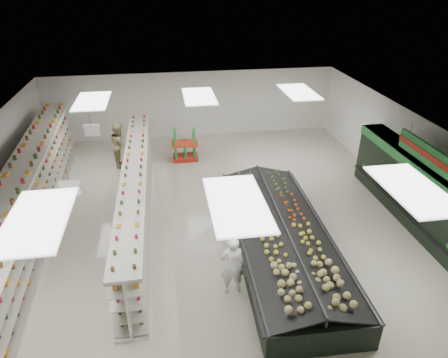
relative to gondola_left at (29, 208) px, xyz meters
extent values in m
plane|color=beige|center=(5.65, -0.05, -1.08)|extent=(16.00, 16.00, 0.00)
cube|color=white|center=(5.65, -0.05, 2.12)|extent=(14.00, 16.00, 0.02)
cube|color=white|center=(5.65, 7.95, 0.52)|extent=(14.00, 0.02, 3.20)
cube|color=white|center=(12.65, -0.05, 0.52)|extent=(0.02, 16.00, 3.20)
cube|color=black|center=(12.20, -1.55, 0.02)|extent=(0.80, 8.00, 2.20)
cube|color=#1F7632|center=(12.18, -1.55, 0.97)|extent=(0.85, 8.00, 0.30)
cube|color=black|center=(11.95, -1.55, -0.53)|extent=(0.55, 7.80, 0.15)
cube|color=beige|center=(12.05, -1.55, 0.27)|extent=(0.45, 7.70, 0.03)
cube|color=beige|center=(12.05, -1.55, 0.57)|extent=(0.45, 7.70, 0.03)
cube|color=white|center=(1.85, -2.05, 1.67)|extent=(0.50, 0.06, 0.40)
cube|color=#A11D12|center=(1.85, -2.05, 1.67)|extent=(0.52, 0.02, 0.12)
cylinder|color=black|center=(1.85, -2.05, 1.97)|extent=(0.01, 0.01, 0.50)
cube|color=white|center=(1.85, 1.95, 1.67)|extent=(0.50, 0.06, 0.40)
cube|color=#A11D12|center=(1.85, 1.95, 1.67)|extent=(0.52, 0.02, 0.12)
cylinder|color=black|center=(1.85, 1.95, 1.97)|extent=(0.01, 0.01, 0.50)
cube|color=#1F7632|center=(11.90, -1.55, 1.57)|extent=(0.10, 3.20, 0.60)
cube|color=#A11D12|center=(11.84, -1.55, 1.57)|extent=(0.03, 3.20, 0.18)
cylinder|color=black|center=(11.90, -0.35, 1.97)|extent=(0.01, 0.01, 0.50)
cube|color=white|center=(0.00, 0.00, -1.01)|extent=(1.70, 13.57, 0.14)
cube|color=white|center=(0.00, 0.00, 0.05)|extent=(0.75, 13.52, 2.26)
cube|color=white|center=(0.00, 0.00, 1.22)|extent=(1.70, 13.57, 0.09)
cube|color=beige|center=(-0.26, -0.01, -0.87)|extent=(1.18, 13.43, 0.03)
cube|color=beige|center=(-0.26, -0.01, -0.38)|extent=(1.18, 13.43, 0.03)
cube|color=beige|center=(-0.26, -0.01, 0.11)|extent=(1.18, 13.43, 0.03)
cube|color=beige|center=(-0.26, -0.01, 0.61)|extent=(1.18, 13.43, 0.03)
cube|color=beige|center=(-0.26, -0.01, 1.10)|extent=(1.18, 13.43, 0.03)
cube|color=beige|center=(0.26, 0.01, -0.87)|extent=(1.18, 13.43, 0.03)
cube|color=beige|center=(0.26, 0.01, -0.38)|extent=(1.18, 13.43, 0.03)
cube|color=beige|center=(0.26, 0.01, 0.11)|extent=(1.18, 13.43, 0.03)
cube|color=beige|center=(0.26, 0.01, 0.61)|extent=(1.18, 13.43, 0.03)
cube|color=beige|center=(0.26, 0.01, 1.10)|extent=(1.18, 13.43, 0.03)
cube|color=white|center=(3.18, 0.72, -1.02)|extent=(0.80, 10.56, 0.11)
cube|color=white|center=(3.18, 0.72, -0.20)|extent=(0.06, 10.56, 1.76)
cube|color=white|center=(3.18, 0.72, 0.72)|extent=(0.80, 10.56, 0.07)
cube|color=beige|center=(2.98, 0.72, -0.92)|extent=(0.40, 10.47, 0.03)
cube|color=beige|center=(2.98, 0.72, -0.53)|extent=(0.40, 10.47, 0.03)
cube|color=beige|center=(2.98, 0.72, -0.15)|extent=(0.40, 10.47, 0.03)
cube|color=beige|center=(2.98, 0.72, 0.24)|extent=(0.40, 10.47, 0.03)
cube|color=beige|center=(2.98, 0.72, 0.62)|extent=(0.40, 10.47, 0.03)
cube|color=beige|center=(3.38, 0.72, -0.92)|extent=(0.40, 10.47, 0.03)
cube|color=beige|center=(3.38, 0.72, -0.53)|extent=(0.40, 10.47, 0.03)
cube|color=beige|center=(3.38, 0.72, -0.15)|extent=(0.40, 10.47, 0.03)
cube|color=beige|center=(3.38, 0.72, 0.24)|extent=(0.40, 10.47, 0.03)
cube|color=beige|center=(3.38, 0.72, 0.62)|extent=(0.40, 10.47, 0.03)
cube|color=black|center=(7.42, -1.87, -0.70)|extent=(2.76, 7.52, 0.75)
cube|color=#262626|center=(6.18, -1.83, -0.31)|extent=(0.27, 7.45, 0.06)
cube|color=#262626|center=(8.65, -1.90, -0.31)|extent=(0.27, 7.45, 0.06)
cube|color=black|center=(6.75, -1.85, -0.20)|extent=(1.58, 7.38, 0.38)
cube|color=black|center=(8.08, -1.89, -0.20)|extent=(1.58, 7.38, 0.38)
cube|color=#262626|center=(7.42, -1.87, -0.10)|extent=(0.26, 7.35, 0.27)
cube|color=#A11D12|center=(5.06, 5.08, -0.99)|extent=(1.10, 0.74, 0.18)
cube|color=red|center=(5.06, 5.08, -0.31)|extent=(1.14, 0.79, 0.09)
imported|color=white|center=(5.70, -3.27, -0.23)|extent=(0.65, 0.45, 1.70)
imported|color=tan|center=(2.32, 4.95, -0.14)|extent=(0.59, 0.93, 1.87)
camera|label=1|loc=(4.27, -11.08, 6.45)|focal=32.00mm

